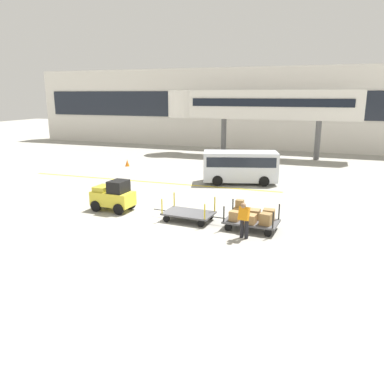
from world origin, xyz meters
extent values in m
plane|color=#9E9B91|center=(0.00, 0.00, 0.00)|extent=(120.00, 120.00, 0.00)
cube|color=yellow|center=(-3.74, 6.71, 0.00)|extent=(17.90, 0.60, 0.01)
cube|color=silver|center=(0.00, 26.00, 4.26)|extent=(53.73, 2.40, 8.51)
cube|color=#1E232D|center=(0.00, 24.75, 4.68)|extent=(51.04, 0.12, 2.80)
cube|color=silver|center=(2.25, 20.00, 4.83)|extent=(15.78, 2.20, 2.60)
cylinder|color=silver|center=(-6.24, 20.00, 4.83)|extent=(3.00, 3.00, 2.60)
cube|color=black|center=(2.25, 18.86, 5.03)|extent=(14.21, 0.08, 0.70)
cylinder|color=#59595B|center=(-2.09, 20.00, 1.76)|extent=(0.50, 0.50, 3.53)
cylinder|color=#59595B|center=(6.59, 20.00, 1.76)|extent=(0.50, 0.50, 3.53)
cube|color=gold|center=(-2.49, 0.25, 0.63)|extent=(2.16, 1.23, 0.70)
cube|color=black|center=(-2.12, 0.22, 1.28)|extent=(0.86, 1.04, 0.60)
cube|color=gold|center=(-3.07, 0.28, 1.10)|extent=(0.76, 0.98, 0.24)
cylinder|color=black|center=(-3.14, 0.81, 0.28)|extent=(0.57, 0.21, 0.56)
cylinder|color=black|center=(-3.20, -0.23, 0.28)|extent=(0.57, 0.21, 0.56)
cylinder|color=black|center=(-1.78, 0.73, 0.28)|extent=(0.57, 0.21, 0.56)
cylinder|color=black|center=(-1.84, -0.32, 0.28)|extent=(0.57, 0.21, 0.56)
cube|color=#4C4C4F|center=(1.70, -0.01, 0.36)|extent=(2.38, 1.54, 0.08)
cylinder|color=gold|center=(0.68, 0.70, 0.75)|extent=(0.06, 0.06, 0.70)
cylinder|color=gold|center=(0.61, -0.59, 0.75)|extent=(0.06, 0.06, 0.70)
cylinder|color=gold|center=(2.80, 0.57, 0.75)|extent=(0.06, 0.06, 0.70)
cylinder|color=gold|center=(2.72, -0.71, 0.75)|extent=(0.06, 0.06, 0.70)
cylinder|color=black|center=(0.88, 0.64, 0.16)|extent=(0.33, 0.12, 0.32)
cylinder|color=black|center=(0.80, -0.55, 0.16)|extent=(0.33, 0.12, 0.32)
cylinder|color=black|center=(2.60, 0.53, 0.16)|extent=(0.33, 0.12, 0.32)
cylinder|color=black|center=(2.53, -0.65, 0.16)|extent=(0.33, 0.12, 0.32)
cylinder|color=#333333|center=(0.20, 0.08, 0.34)|extent=(0.70, 0.09, 0.05)
cube|color=#4C4C4F|center=(4.70, -0.19, 0.36)|extent=(2.38, 1.54, 0.08)
cylinder|color=black|center=(3.68, 0.52, 0.75)|extent=(0.06, 0.06, 0.70)
cylinder|color=black|center=(3.60, -0.77, 0.75)|extent=(0.06, 0.06, 0.70)
cylinder|color=black|center=(5.79, 0.39, 0.75)|extent=(0.06, 0.06, 0.70)
cylinder|color=black|center=(5.71, -0.90, 0.75)|extent=(0.06, 0.06, 0.70)
cylinder|color=black|center=(3.87, 0.46, 0.16)|extent=(0.33, 0.12, 0.32)
cylinder|color=black|center=(3.80, -0.73, 0.16)|extent=(0.33, 0.12, 0.32)
cylinder|color=black|center=(5.59, 0.35, 0.16)|extent=(0.33, 0.12, 0.32)
cylinder|color=black|center=(5.52, -0.84, 0.16)|extent=(0.33, 0.12, 0.32)
cylinder|color=#333333|center=(3.20, -0.10, 0.34)|extent=(0.70, 0.09, 0.05)
cube|color=tan|center=(4.08, 0.12, 0.63)|extent=(0.49, 0.47, 0.46)
cube|color=#A87F4C|center=(4.00, -0.45, 0.62)|extent=(0.46, 0.42, 0.43)
cube|color=#9E7A4C|center=(4.74, 0.14, 0.61)|extent=(0.51, 0.50, 0.42)
cube|color=#A87F4C|center=(4.70, -0.56, 0.59)|extent=(0.54, 0.55, 0.39)
cube|color=olive|center=(5.39, 0.13, 0.65)|extent=(0.48, 0.42, 0.49)
cube|color=olive|center=(5.37, -0.52, 0.65)|extent=(0.55, 0.51, 0.50)
cube|color=olive|center=(4.08, 0.12, 1.03)|extent=(0.35, 0.29, 0.34)
cylinder|color=black|center=(4.53, -1.33, 0.41)|extent=(0.16, 0.16, 0.82)
cylinder|color=black|center=(4.73, -1.35, 0.41)|extent=(0.16, 0.16, 0.82)
cube|color=orange|center=(4.61, -1.44, 1.09)|extent=(0.45, 0.46, 0.61)
sphere|color=#8C6647|center=(4.60, -1.56, 1.45)|extent=(0.22, 0.22, 0.22)
cube|color=silver|center=(2.19, 8.49, 1.15)|extent=(5.14, 3.19, 1.90)
cube|color=#1E232D|center=(2.19, 8.49, 1.55)|extent=(4.79, 3.12, 0.64)
cylinder|color=black|center=(1.01, 7.22, 0.34)|extent=(0.72, 0.42, 0.68)
cylinder|color=black|center=(3.86, 8.07, 0.34)|extent=(0.72, 0.42, 0.68)
cone|color=orange|center=(-7.89, 11.36, 0.28)|extent=(0.36, 0.36, 0.55)
camera|label=1|loc=(7.62, -15.95, 5.75)|focal=35.72mm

